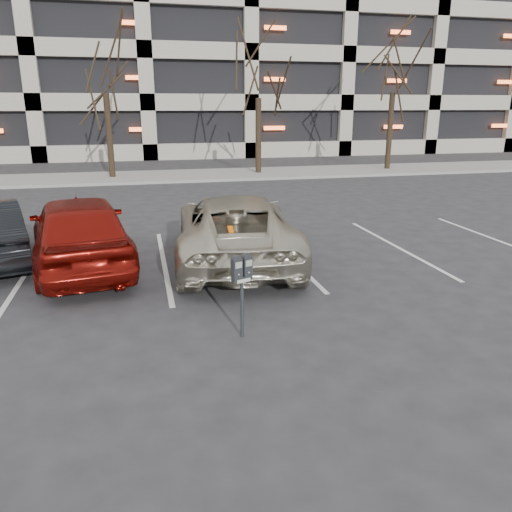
{
  "coord_description": "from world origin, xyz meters",
  "views": [
    {
      "loc": [
        -1.81,
        -8.28,
        3.3
      ],
      "look_at": [
        -0.04,
        -0.74,
        0.96
      ],
      "focal_mm": 35.0,
      "sensor_mm": 36.0,
      "label": 1
    }
  ],
  "objects_px": {
    "tree_d": "(396,42)",
    "suv_silver": "(235,228)",
    "tree_c": "(258,48)",
    "tree_b": "(101,36)",
    "parking_meter": "(242,276)",
    "car_red": "(80,231)"
  },
  "relations": [
    {
      "from": "tree_c",
      "to": "suv_silver",
      "type": "distance_m",
      "value": 15.26
    },
    {
      "from": "tree_c",
      "to": "tree_b",
      "type": "bearing_deg",
      "value": 180.0
    },
    {
      "from": "tree_b",
      "to": "parking_meter",
      "type": "xyz_separation_m",
      "value": [
        2.54,
        -17.64,
        -5.2
      ]
    },
    {
      "from": "tree_b",
      "to": "parking_meter",
      "type": "bearing_deg",
      "value": -81.82
    },
    {
      "from": "tree_d",
      "to": "suv_silver",
      "type": "bearing_deg",
      "value": -128.02
    },
    {
      "from": "suv_silver",
      "to": "car_red",
      "type": "relative_size",
      "value": 1.19
    },
    {
      "from": "tree_c",
      "to": "parking_meter",
      "type": "distance_m",
      "value": 18.84
    },
    {
      "from": "tree_c",
      "to": "parking_meter",
      "type": "xyz_separation_m",
      "value": [
        -4.46,
        -17.64,
        -4.9
      ]
    },
    {
      "from": "tree_c",
      "to": "parking_meter",
      "type": "bearing_deg",
      "value": -104.2
    },
    {
      "from": "tree_c",
      "to": "car_red",
      "type": "distance_m",
      "value": 16.17
    },
    {
      "from": "tree_b",
      "to": "tree_c",
      "type": "xyz_separation_m",
      "value": [
        7.0,
        0.0,
        -0.31
      ]
    },
    {
      "from": "tree_c",
      "to": "car_red",
      "type": "relative_size",
      "value": 1.73
    },
    {
      "from": "tree_c",
      "to": "car_red",
      "type": "xyz_separation_m",
      "value": [
        -7.08,
        -13.63,
        -5.06
      ]
    },
    {
      "from": "parking_meter",
      "to": "tree_b",
      "type": "bearing_deg",
      "value": 78.18
    },
    {
      "from": "tree_c",
      "to": "suv_silver",
      "type": "height_order",
      "value": "tree_c"
    },
    {
      "from": "tree_b",
      "to": "suv_silver",
      "type": "relative_size",
      "value": 1.54
    },
    {
      "from": "parking_meter",
      "to": "suv_silver",
      "type": "relative_size",
      "value": 0.23
    },
    {
      "from": "tree_c",
      "to": "suv_silver",
      "type": "xyz_separation_m",
      "value": [
        -3.83,
        -13.86,
        -5.12
      ]
    },
    {
      "from": "tree_b",
      "to": "tree_d",
      "type": "relative_size",
      "value": 0.98
    },
    {
      "from": "suv_silver",
      "to": "car_red",
      "type": "height_order",
      "value": "car_red"
    },
    {
      "from": "tree_c",
      "to": "tree_d",
      "type": "xyz_separation_m",
      "value": [
        7.0,
        0.0,
        0.45
      ]
    },
    {
      "from": "tree_b",
      "to": "car_red",
      "type": "distance_m",
      "value": 14.65
    }
  ]
}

